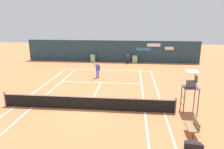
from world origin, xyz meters
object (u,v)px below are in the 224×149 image
at_px(tennis_ball_mid_court, 52,85).
at_px(equipment_bag, 195,146).
at_px(umpire_chair, 191,85).
at_px(tennis_ball_near_service_line, 52,87).
at_px(player_bench, 193,126).
at_px(tennis_ball_by_sideline, 114,88).
at_px(ball_kid_centre_post, 128,59).
at_px(player_on_baseline, 97,69).

bearing_deg(tennis_ball_mid_court, equipment_bag, -40.21).
bearing_deg(umpire_chair, tennis_ball_near_service_line, 70.08).
relative_size(equipment_bag, tennis_ball_near_service_line, 13.73).
relative_size(player_bench, tennis_ball_by_sideline, 16.29).
bearing_deg(player_bench, umpire_chair, -10.02).
bearing_deg(ball_kid_centre_post, player_bench, 101.71).
xyz_separation_m(equipment_bag, player_on_baseline, (-6.83, 12.19, 0.81)).
distance_m(player_bench, tennis_ball_near_service_line, 12.92).
relative_size(ball_kid_centre_post, tennis_ball_mid_court, 18.52).
height_order(tennis_ball_mid_court, tennis_ball_near_service_line, same).
bearing_deg(tennis_ball_near_service_line, ball_kid_centre_post, 59.16).
xyz_separation_m(tennis_ball_mid_court, tennis_ball_near_service_line, (0.16, -0.48, 0.00)).
distance_m(player_bench, tennis_ball_mid_court, 13.32).
distance_m(tennis_ball_by_sideline, tennis_ball_mid_court, 5.88).
bearing_deg(ball_kid_centre_post, tennis_ball_mid_court, 56.66).
distance_m(umpire_chair, player_bench, 3.40).
bearing_deg(tennis_ball_by_sideline, equipment_bag, -61.47).
height_order(player_on_baseline, tennis_ball_near_service_line, player_on_baseline).
height_order(player_bench, equipment_bag, player_bench).
distance_m(player_on_baseline, tennis_ball_near_service_line, 5.26).
xyz_separation_m(umpire_chair, tennis_ball_near_service_line, (-11.28, 4.09, -1.81)).
height_order(player_bench, tennis_ball_by_sideline, player_bench).
xyz_separation_m(tennis_ball_by_sideline, tennis_ball_mid_court, (-5.87, 0.22, 0.00)).
height_order(umpire_chair, player_on_baseline, umpire_chair).
height_order(player_on_baseline, ball_kid_centre_post, player_on_baseline).
bearing_deg(tennis_ball_mid_court, player_bench, -35.05).
xyz_separation_m(player_bench, tennis_ball_near_service_line, (-10.74, 7.16, -0.47)).
relative_size(equipment_bag, ball_kid_centre_post, 0.74).
bearing_deg(tennis_ball_by_sideline, tennis_ball_near_service_line, -177.36).
height_order(player_on_baseline, tennis_ball_by_sideline, player_on_baseline).
bearing_deg(player_bench, tennis_ball_by_sideline, 34.09).
relative_size(player_on_baseline, ball_kid_centre_post, 1.46).
bearing_deg(equipment_bag, tennis_ball_by_sideline, 118.53).
xyz_separation_m(player_on_baseline, tennis_ball_near_service_line, (-3.65, -3.67, -0.94)).
relative_size(ball_kid_centre_post, tennis_ball_near_service_line, 18.52).
xyz_separation_m(ball_kid_centre_post, tennis_ball_mid_court, (-6.84, -10.70, -0.69)).
distance_m(player_bench, tennis_ball_by_sideline, 8.98).
xyz_separation_m(umpire_chair, tennis_ball_mid_court, (-11.44, 4.57, -1.81)).
distance_m(equipment_bag, tennis_ball_mid_court, 13.94).
xyz_separation_m(player_on_baseline, tennis_ball_mid_court, (-3.81, -3.19, -0.94)).
bearing_deg(tennis_ball_near_service_line, tennis_ball_by_sideline, 2.64).
xyz_separation_m(player_on_baseline, tennis_ball_by_sideline, (2.06, -3.40, -0.94)).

